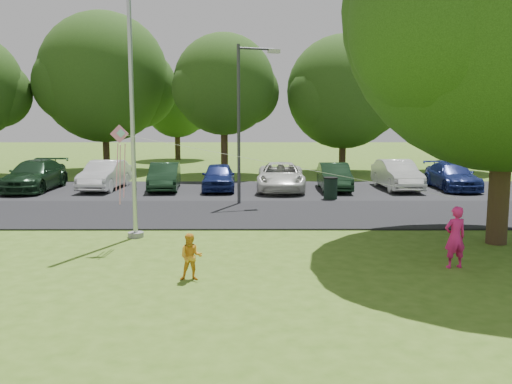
{
  "coord_description": "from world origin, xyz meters",
  "views": [
    {
      "loc": [
        0.28,
        -12.83,
        4.01
      ],
      "look_at": [
        0.34,
        4.0,
        1.6
      ],
      "focal_mm": 40.0,
      "sensor_mm": 36.0,
      "label": 1
    }
  ],
  "objects_px": {
    "woman": "(455,237)",
    "kite": "(132,151)",
    "street_lamp": "(245,110)",
    "child_yellow": "(191,257)",
    "big_tree": "(508,13)",
    "flagpole": "(132,105)",
    "trash_can": "(331,189)"
  },
  "relations": [
    {
      "from": "woman",
      "to": "kite",
      "type": "height_order",
      "value": "kite"
    },
    {
      "from": "street_lamp",
      "to": "big_tree",
      "type": "relative_size",
      "value": 0.57
    },
    {
      "from": "flagpole",
      "to": "kite",
      "type": "relative_size",
      "value": 1.08
    },
    {
      "from": "flagpole",
      "to": "kite",
      "type": "bearing_deg",
      "value": -79.01
    },
    {
      "from": "kite",
      "to": "street_lamp",
      "type": "bearing_deg",
      "value": 64.48
    },
    {
      "from": "woman",
      "to": "street_lamp",
      "type": "bearing_deg",
      "value": -73.11
    },
    {
      "from": "woman",
      "to": "kite",
      "type": "distance_m",
      "value": 9.13
    },
    {
      "from": "big_tree",
      "to": "kite",
      "type": "bearing_deg",
      "value": -177.35
    },
    {
      "from": "street_lamp",
      "to": "child_yellow",
      "type": "bearing_deg",
      "value": -114.52
    },
    {
      "from": "trash_can",
      "to": "woman",
      "type": "xyz_separation_m",
      "value": [
        1.69,
        -11.2,
        0.28
      ]
    },
    {
      "from": "big_tree",
      "to": "flagpole",
      "type": "bearing_deg",
      "value": 174.95
    },
    {
      "from": "big_tree",
      "to": "woman",
      "type": "distance_m",
      "value": 6.87
    },
    {
      "from": "big_tree",
      "to": "kite",
      "type": "height_order",
      "value": "big_tree"
    },
    {
      "from": "woman",
      "to": "big_tree",
      "type": "bearing_deg",
      "value": -141.19
    },
    {
      "from": "woman",
      "to": "kite",
      "type": "relative_size",
      "value": 0.17
    },
    {
      "from": "trash_can",
      "to": "woman",
      "type": "distance_m",
      "value": 11.33
    },
    {
      "from": "woman",
      "to": "child_yellow",
      "type": "bearing_deg",
      "value": -2.96
    },
    {
      "from": "woman",
      "to": "flagpole",
      "type": "bearing_deg",
      "value": -33.94
    },
    {
      "from": "street_lamp",
      "to": "kite",
      "type": "xyz_separation_m",
      "value": [
        -3.1,
        -7.93,
        -1.2
      ]
    },
    {
      "from": "big_tree",
      "to": "woman",
      "type": "xyz_separation_m",
      "value": [
        -2.14,
        -2.63,
        -5.98
      ]
    },
    {
      "from": "flagpole",
      "to": "street_lamp",
      "type": "xyz_separation_m",
      "value": [
        3.39,
        6.45,
        -0.12
      ]
    },
    {
      "from": "flagpole",
      "to": "big_tree",
      "type": "distance_m",
      "value": 11.41
    },
    {
      "from": "flagpole",
      "to": "street_lamp",
      "type": "relative_size",
      "value": 1.48
    },
    {
      "from": "street_lamp",
      "to": "big_tree",
      "type": "height_order",
      "value": "big_tree"
    },
    {
      "from": "child_yellow",
      "to": "street_lamp",
      "type": "bearing_deg",
      "value": 83.0
    },
    {
      "from": "street_lamp",
      "to": "child_yellow",
      "type": "distance_m",
      "value": 11.69
    },
    {
      "from": "woman",
      "to": "child_yellow",
      "type": "distance_m",
      "value": 6.73
    },
    {
      "from": "street_lamp",
      "to": "trash_can",
      "type": "bearing_deg",
      "value": -2.24
    },
    {
      "from": "woman",
      "to": "kite",
      "type": "xyz_separation_m",
      "value": [
        -8.64,
        2.13,
        2.05
      ]
    },
    {
      "from": "street_lamp",
      "to": "kite",
      "type": "height_order",
      "value": "street_lamp"
    },
    {
      "from": "big_tree",
      "to": "child_yellow",
      "type": "distance_m",
      "value": 11.37
    },
    {
      "from": "big_tree",
      "to": "kite",
      "type": "distance_m",
      "value": 11.48
    }
  ]
}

